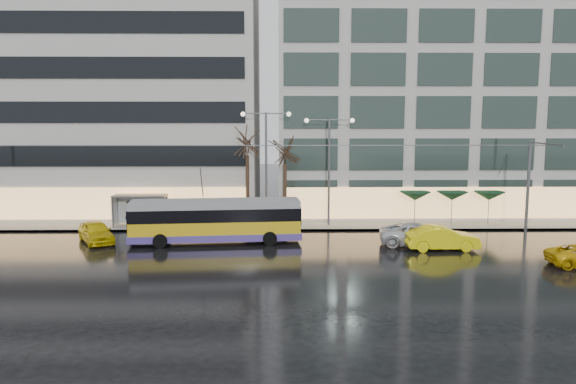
{
  "coord_description": "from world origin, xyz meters",
  "views": [
    {
      "loc": [
        3.05,
        -33.57,
        8.89
      ],
      "look_at": [
        3.64,
        5.0,
        3.62
      ],
      "focal_mm": 35.0,
      "sensor_mm": 36.0,
      "label": 1
    }
  ],
  "objects_px": {
    "street_lamp_near": "(266,152)",
    "taxi_a": "(96,232)",
    "trolleybus": "(216,222)",
    "bus_shelter": "(136,203)"
  },
  "relations": [
    {
      "from": "trolleybus",
      "to": "taxi_a",
      "type": "distance_m",
      "value": 8.48
    },
    {
      "from": "trolleybus",
      "to": "bus_shelter",
      "type": "relative_size",
      "value": 2.85
    },
    {
      "from": "street_lamp_near",
      "to": "trolleybus",
      "type": "bearing_deg",
      "value": -121.09
    },
    {
      "from": "taxi_a",
      "to": "street_lamp_near",
      "type": "bearing_deg",
      "value": -6.39
    },
    {
      "from": "trolleybus",
      "to": "taxi_a",
      "type": "relative_size",
      "value": 2.68
    },
    {
      "from": "trolleybus",
      "to": "street_lamp_near",
      "type": "distance_m",
      "value": 8.02
    },
    {
      "from": "street_lamp_near",
      "to": "taxi_a",
      "type": "relative_size",
      "value": 2.02
    },
    {
      "from": "street_lamp_near",
      "to": "taxi_a",
      "type": "height_order",
      "value": "street_lamp_near"
    },
    {
      "from": "trolleybus",
      "to": "bus_shelter",
      "type": "xyz_separation_m",
      "value": [
        -6.96,
        5.57,
        0.48
      ]
    },
    {
      "from": "trolleybus",
      "to": "street_lamp_near",
      "type": "height_order",
      "value": "street_lamp_near"
    }
  ]
}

